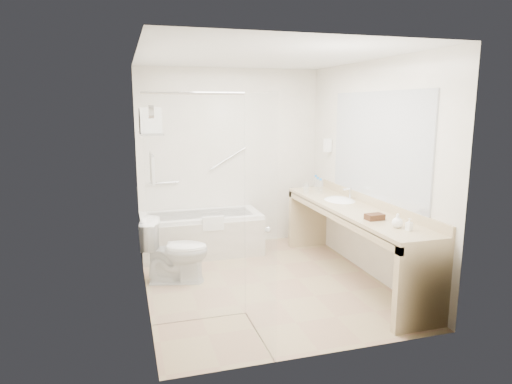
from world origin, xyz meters
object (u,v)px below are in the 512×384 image
object	(u,v)px
toilet	(176,251)
water_bottle_left	(320,187)
vanity_counter	(352,225)
bathtub	(201,234)
amenity_basket	(375,217)

from	to	relation	value
toilet	water_bottle_left	world-z (taller)	water_bottle_left
vanity_counter	bathtub	bearing A→B (deg)	137.65
amenity_basket	water_bottle_left	distance (m)	1.44
bathtub	vanity_counter	bearing A→B (deg)	-42.35
vanity_counter	water_bottle_left	bearing A→B (deg)	91.35
bathtub	toilet	world-z (taller)	toilet
water_bottle_left	amenity_basket	bearing A→B (deg)	-91.88
bathtub	vanity_counter	xyz separation A→B (m)	(1.52, -1.39, 0.36)
bathtub	amenity_basket	size ratio (longest dim) A/B	8.85
bathtub	water_bottle_left	distance (m)	1.73
vanity_counter	water_bottle_left	xyz separation A→B (m)	(-0.02, 0.86, 0.30)
toilet	vanity_counter	bearing A→B (deg)	-90.11
amenity_basket	water_bottle_left	bearing A→B (deg)	88.12
vanity_counter	amenity_basket	bearing A→B (deg)	-96.68
bathtub	water_bottle_left	bearing A→B (deg)	-19.36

